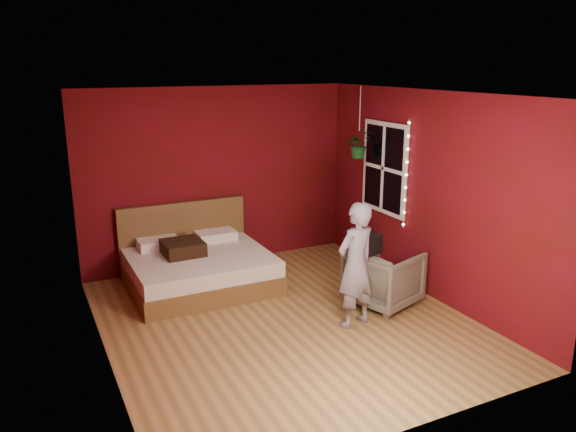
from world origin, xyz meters
name	(u,v)px	position (x,y,z in m)	size (l,w,h in m)	color
floor	(285,321)	(0.00, 0.00, 0.00)	(4.50, 4.50, 0.00)	olive
room_walls	(285,180)	(0.00, 0.00, 1.68)	(4.04, 4.54, 2.62)	maroon
window	(384,168)	(1.97, 0.90, 1.50)	(0.05, 0.97, 1.27)	white
fairy_lights	(406,175)	(1.94, 0.37, 1.50)	(0.04, 0.04, 1.45)	silver
bed	(198,267)	(-0.57, 1.51, 0.26)	(1.83, 1.56, 1.01)	brown
person	(356,265)	(0.67, -0.42, 0.72)	(0.53, 0.35, 1.45)	slate
armchair	(384,278)	(1.29, -0.12, 0.35)	(0.75, 0.78, 0.71)	#5E5E4A
handbag	(369,245)	(1.05, -0.13, 0.82)	(0.32, 0.16, 0.23)	black
throw_pillow	(183,248)	(-0.76, 1.54, 0.55)	(0.51, 0.51, 0.18)	#321E10
hanging_plant	(359,144)	(1.77, 1.26, 1.80)	(0.37, 0.33, 1.00)	silver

